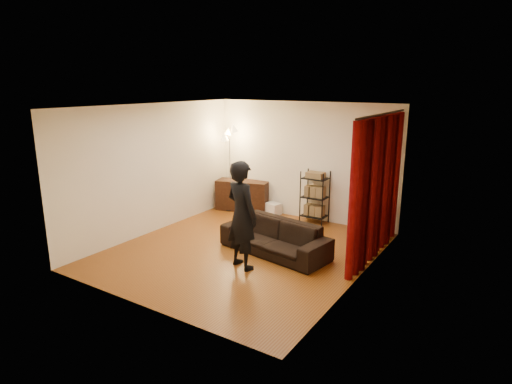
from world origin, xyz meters
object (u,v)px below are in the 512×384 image
Objects in this scene: media_cabinet at (243,195)px; storage_boxes at (273,209)px; wire_shelf at (315,197)px; person at (242,215)px; floor_lamp at (230,170)px; sofa at (275,237)px.

storage_boxes is (0.82, 0.08, -0.23)m from media_cabinet.
wire_shelf is (1.11, -0.03, 0.46)m from storage_boxes.
person is 0.91× the size of floor_lamp.
person is 3.45m from floor_lamp.
storage_boxes is 0.17× the size of floor_lamp.
media_cabinet is (-2.09, 2.00, 0.07)m from sofa.
floor_lamp is (-2.19, -0.22, 0.43)m from wire_shelf.
person is 2.91m from wire_shelf.
sofa is 2.44m from storage_boxes.
person reaches higher than storage_boxes.
floor_lamp is at bearing -161.24° from media_cabinet.
media_cabinet is (-1.93, 2.84, -0.56)m from person.
storage_boxes is at bearing -170.19° from wire_shelf.
storage_boxes is 1.20m from wire_shelf.
person is 1.45× the size of media_cabinet.
person reaches higher than wire_shelf.
media_cabinet is at bearing 33.42° from floor_lamp.
sofa is 6.09× the size of storage_boxes.
floor_lamp is (-2.19, 2.67, 0.10)m from person.
storage_boxes is (-1.27, 2.08, -0.16)m from sofa.
floor_lamp reaches higher than sofa.
wire_shelf is at bearing 103.73° from sofa.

